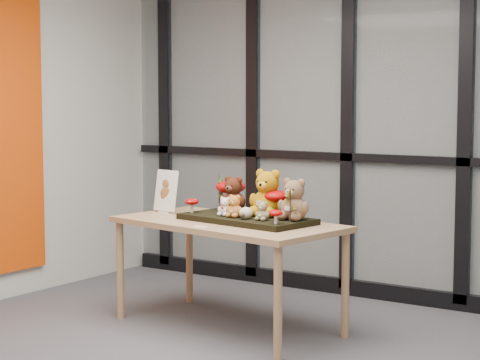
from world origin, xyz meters
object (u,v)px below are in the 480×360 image
Objects in this scene: bear_pooh_yellow at (268,190)px; mushroom_back_left at (231,193)px; bear_tan_back at (294,197)px; bear_small_yellow at (235,205)px; mushroom_front_right at (276,216)px; bear_beige_small at (263,210)px; diorama_tray at (247,219)px; bear_brown_medium at (233,192)px; mushroom_back_right at (276,202)px; bear_white_bow at (225,205)px; mushroom_front_left at (192,205)px; display_table at (228,231)px; plush_cream_hedgehog at (246,212)px; sign_holder at (166,193)px.

bear_pooh_yellow reaches higher than mushroom_back_left.
bear_tan_back is 1.79× the size of bear_small_yellow.
bear_beige_small is at bearing 149.88° from mushroom_front_right.
bear_pooh_yellow reaches higher than bear_beige_small.
diorama_tray is 0.27m from bear_brown_medium.
mushroom_back_left is (-0.23, 0.29, 0.03)m from bear_small_yellow.
bear_small_yellow is 0.86× the size of mushroom_back_right.
bear_white_bow is at bearing -142.80° from diorama_tray.
mushroom_front_left is at bearing -173.35° from bear_white_bow.
mushroom_front_left is at bearing -117.72° from mushroom_back_left.
bear_brown_medium is 0.27m from bear_small_yellow.
mushroom_back_right is at bearing 169.40° from bear_tan_back.
bear_white_bow is at bearing -87.31° from display_table.
bear_tan_back is at bearing 52.31° from bear_beige_small.
mushroom_back_right is (0.10, 0.20, 0.05)m from plush_cream_hedgehog.
bear_tan_back is 1.05m from sign_holder.
sign_holder is at bearing 178.37° from display_table.
bear_pooh_yellow reaches higher than mushroom_front_right.
bear_beige_small is 0.55m from mushroom_back_left.
mushroom_back_right is (-0.17, 0.06, -0.05)m from bear_tan_back.
mushroom_back_right is at bearing 9.92° from bear_pooh_yellow.
mushroom_front_left is (-0.13, -0.26, -0.06)m from mushroom_back_left.
diorama_tray is (0.12, 0.04, 0.09)m from display_table.
mushroom_front_right is at bearing -22.53° from bear_brown_medium.
bear_pooh_yellow is 0.83m from sign_holder.
mushroom_back_right is at bearing 73.05° from plush_cream_hedgehog.
bear_small_yellow is (-0.14, -0.17, -0.09)m from bear_pooh_yellow.
diorama_tray is at bearing 77.30° from bear_small_yellow.
mushroom_front_left is 0.75m from mushroom_front_right.
sign_holder is at bearing -173.67° from bear_tan_back.
mushroom_front_left is 1.08× the size of mushroom_front_right.
bear_white_bow is 0.60× the size of mushroom_back_left.
bear_beige_small is (0.22, -0.02, -0.01)m from bear_small_yellow.
bear_pooh_yellow is 3.47× the size of mushroom_front_right.
bear_small_yellow reaches higher than display_table.
bear_tan_back reaches higher than sign_holder.
bear_pooh_yellow reaches higher than bear_small_yellow.
mushroom_front_right is at bearing -41.43° from bear_pooh_yellow.
mushroom_front_right is at bearing -7.38° from bear_small_yellow.
bear_white_bow is 0.46× the size of sign_holder.
diorama_tray is 8.35× the size of mushroom_front_left.
bear_pooh_yellow is at bearing 129.72° from mushroom_front_right.
bear_small_yellow is at bearing -4.90° from mushroom_front_left.
bear_tan_back is 0.47m from bear_white_bow.
plush_cream_hedgehog is 0.45× the size of mushroom_back_right.
sign_holder is at bearing 175.44° from plush_cream_hedgehog.
diorama_tray is at bearing 26.57° from display_table.
sign_holder is at bearing -170.33° from bear_pooh_yellow.
display_table is 15.47× the size of mushroom_front_left.
mushroom_back_right is at bearing 35.99° from diorama_tray.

